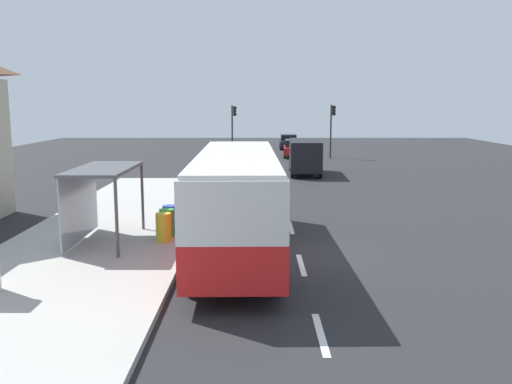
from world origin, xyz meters
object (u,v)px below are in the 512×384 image
at_px(traffic_light_far_side, 231,123).
at_px(recycling_bin_green, 164,223).
at_px(sedan_near, 291,148).
at_px(sedan_far, 286,141).
at_px(recycling_bin_blue, 167,219).
at_px(white_van, 302,154).
at_px(traffic_light_near_side, 329,123).
at_px(recycling_bin_yellow, 161,227).
at_px(bus, 234,196).
at_px(bus_shelter, 92,185).

bearing_deg(traffic_light_far_side, recycling_bin_green, -92.09).
xyz_separation_m(sedan_near, sedan_far, (-0.00, 8.63, 0.00)).
bearing_deg(recycling_bin_green, recycling_bin_blue, 90.00).
relative_size(sedan_far, recycling_bin_blue, 4.67).
xyz_separation_m(white_van, recycling_bin_blue, (-6.40, -17.65, -0.69)).
bearing_deg(traffic_light_far_side, sedan_far, 59.04).
xyz_separation_m(sedan_near, traffic_light_near_side, (3.20, -1.16, 2.30)).
relative_size(recycling_bin_yellow, recycling_bin_blue, 1.00).
bearing_deg(recycling_bin_yellow, white_van, 71.43).
height_order(recycling_bin_yellow, traffic_light_near_side, traffic_light_near_side).
bearing_deg(recycling_bin_blue, traffic_light_near_side, 71.35).
bearing_deg(bus, traffic_light_far_side, 92.49).
height_order(white_van, bus_shelter, bus_shelter).
distance_m(sedan_near, recycling_bin_green, 31.31).
relative_size(sedan_near, traffic_light_far_side, 0.98).
relative_size(bus, sedan_near, 2.46).
bearing_deg(traffic_light_near_side, sedan_far, 108.11).
relative_size(sedan_far, traffic_light_far_side, 0.97).
bearing_deg(traffic_light_far_side, bus, -87.51).
bearing_deg(bus, recycling_bin_blue, 138.27).
relative_size(recycling_bin_yellow, bus_shelter, 0.24).
bearing_deg(traffic_light_far_side, white_van, -66.04).
height_order(sedan_far, bus_shelter, bus_shelter).
bearing_deg(recycling_bin_green, sedan_far, 80.60).
height_order(sedan_far, traffic_light_near_side, traffic_light_near_side).
xyz_separation_m(bus, sedan_near, (4.02, 32.14, -1.05)).
distance_m(white_van, recycling_bin_green, 19.44).
bearing_deg(recycling_bin_blue, traffic_light_far_side, 87.86).
xyz_separation_m(bus, recycling_bin_green, (-2.49, 1.52, -1.19)).
height_order(bus, white_van, bus).
height_order(recycling_bin_yellow, recycling_bin_green, same).
bearing_deg(recycling_bin_yellow, bus_shelter, -177.38).
height_order(sedan_near, sedan_far, same).
relative_size(sedan_near, recycling_bin_blue, 4.72).
bearing_deg(recycling_bin_green, bus_shelter, -160.10).
bearing_deg(recycling_bin_blue, recycling_bin_yellow, -90.00).
bearing_deg(sedan_near, traffic_light_far_side, -176.16).
height_order(white_van, recycling_bin_blue, white_van).
xyz_separation_m(bus, recycling_bin_yellow, (-2.49, 0.82, -1.19)).
bearing_deg(recycling_bin_yellow, sedan_near, 78.27).
distance_m(recycling_bin_yellow, traffic_light_far_side, 31.07).
relative_size(sedan_near, traffic_light_near_side, 0.97).
xyz_separation_m(sedan_far, traffic_light_far_side, (-5.40, -9.00, 2.27)).
xyz_separation_m(white_van, traffic_light_near_side, (3.30, 11.11, 1.75)).
height_order(recycling_bin_green, bus_shelter, bus_shelter).
height_order(bus, recycling_bin_blue, bus).
bearing_deg(white_van, sedan_near, 89.52).
distance_m(recycling_bin_blue, traffic_light_near_side, 30.45).
relative_size(bus, sedan_far, 2.49).
distance_m(sedan_near, traffic_light_near_side, 4.11).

